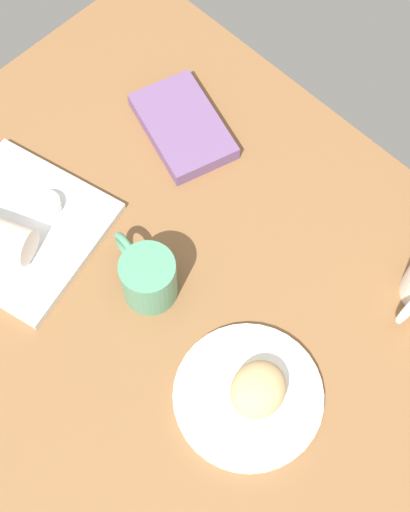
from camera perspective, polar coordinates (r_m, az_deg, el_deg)
The scene contains 7 objects.
dining_table at distance 125.14cm, azimuth -2.46°, elevation -2.43°, with size 110.00×90.00×4.00cm, color brown.
round_plate at distance 116.58cm, azimuth 3.32°, elevation -10.66°, with size 23.21×23.21×1.40cm, color white.
scone_pastry at distance 113.56cm, azimuth 4.08°, elevation -10.14°, with size 9.32×8.16×5.13cm, color tan.
square_plate at distance 130.35cm, azimuth -13.99°, elevation 2.00°, with size 25.94×25.94×1.60cm, color white.
sauce_cup at distance 129.35cm, azimuth -12.05°, elevation 3.84°, with size 5.03×5.03×2.04cm.
book_stack at distance 136.59cm, azimuth -1.70°, elevation 9.89°, with size 22.81×18.00×2.88cm.
second_mug at distance 118.59cm, azimuth -4.43°, elevation -1.58°, with size 14.05×8.97×9.70cm.
Camera 1 is at (37.51, -30.20, 117.50)cm, focal length 52.30 mm.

